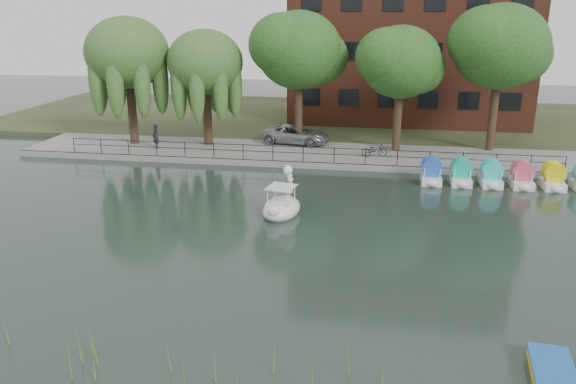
% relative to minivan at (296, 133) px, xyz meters
% --- Properties ---
extents(ground_plane, '(120.00, 120.00, 0.00)m').
position_rel_minivan_xyz_m(ground_plane, '(1.21, -18.27, -1.18)').
color(ground_plane, '#324038').
extents(promenade, '(40.00, 6.00, 0.40)m').
position_rel_minivan_xyz_m(promenade, '(1.21, -2.27, -0.98)').
color(promenade, gray).
rests_on(promenade, ground_plane).
extents(kerb, '(40.00, 0.25, 0.40)m').
position_rel_minivan_xyz_m(kerb, '(1.21, -5.22, -0.98)').
color(kerb, gray).
rests_on(kerb, ground_plane).
extents(land_strip, '(60.00, 22.00, 0.36)m').
position_rel_minivan_xyz_m(land_strip, '(1.21, 11.73, -1.00)').
color(land_strip, '#47512D').
rests_on(land_strip, ground_plane).
extents(railing, '(32.00, 0.05, 1.00)m').
position_rel_minivan_xyz_m(railing, '(1.21, -5.02, -0.03)').
color(railing, black).
rests_on(railing, promenade).
extents(apartment_building, '(20.00, 10.07, 18.00)m').
position_rel_minivan_xyz_m(apartment_building, '(8.21, 11.69, 8.18)').
color(apartment_building, '#4C1E16').
rests_on(apartment_building, land_strip).
extents(willow_left, '(5.88, 5.88, 9.01)m').
position_rel_minivan_xyz_m(willow_left, '(-11.79, -1.77, 5.69)').
color(willow_left, '#473323').
rests_on(willow_left, promenade).
extents(willow_mid, '(5.32, 5.32, 8.15)m').
position_rel_minivan_xyz_m(willow_mid, '(-6.29, -1.27, 5.07)').
color(willow_mid, '#473323').
rests_on(willow_mid, promenade).
extents(broadleaf_center, '(6.00, 6.00, 9.25)m').
position_rel_minivan_xyz_m(broadleaf_center, '(0.21, -0.27, 5.88)').
color(broadleaf_center, '#473323').
rests_on(broadleaf_center, promenade).
extents(broadleaf_right, '(5.40, 5.40, 8.32)m').
position_rel_minivan_xyz_m(broadleaf_right, '(7.21, -0.77, 5.21)').
color(broadleaf_right, '#473323').
rests_on(broadleaf_right, promenade).
extents(broadleaf_far, '(6.30, 6.30, 9.71)m').
position_rel_minivan_xyz_m(broadleaf_far, '(13.71, 0.23, 6.22)').
color(broadleaf_far, '#473323').
rests_on(broadleaf_far, promenade).
extents(minivan, '(3.25, 5.87, 1.56)m').
position_rel_minivan_xyz_m(minivan, '(0.00, 0.00, 0.00)').
color(minivan, gray).
rests_on(minivan, promenade).
extents(bicycle, '(1.03, 1.82, 1.00)m').
position_rel_minivan_xyz_m(bicycle, '(5.75, -3.06, -0.28)').
color(bicycle, gray).
rests_on(bicycle, promenade).
extents(pedestrian, '(0.85, 0.84, 1.98)m').
position_rel_minivan_xyz_m(pedestrian, '(-9.64, -2.98, 0.21)').
color(pedestrian, black).
rests_on(pedestrian, promenade).
extents(swan_boat, '(2.21, 3.02, 2.32)m').
position_rel_minivan_xyz_m(swan_boat, '(1.35, -13.92, -0.67)').
color(swan_boat, white).
rests_on(swan_boat, ground_plane).
extents(pedal_boat_row, '(11.35, 1.70, 1.40)m').
position_rel_minivan_xyz_m(pedal_boat_row, '(14.25, -7.20, -0.57)').
color(pedal_boat_row, white).
rests_on(pedal_boat_row, ground_plane).
extents(yellow_rowboat, '(1.38, 2.31, 0.40)m').
position_rel_minivan_xyz_m(yellow_rowboat, '(11.01, -25.72, -0.96)').
color(yellow_rowboat, yellow).
rests_on(yellow_rowboat, ground_plane).
extents(reed_bank, '(24.00, 2.40, 1.20)m').
position_rel_minivan_xyz_m(reed_bank, '(3.21, -27.77, -0.58)').
color(reed_bank, '#669938').
rests_on(reed_bank, ground_plane).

